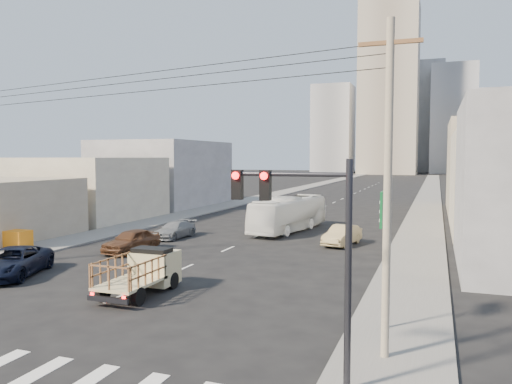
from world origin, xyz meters
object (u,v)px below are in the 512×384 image
Objects in this scene: navy_pickup at (13,262)px; sedan_brown at (131,241)px; city_bus at (289,214)px; sedan_grey at (175,230)px; traffic_signal at (308,234)px; crate_stack at (16,239)px; sedan_tan at (342,235)px; utility_pole at (388,187)px; flatbed_pickup at (142,269)px; green_sign at (384,224)px.

navy_pickup is 7.84m from sedan_brown.
city_bus is 9.47m from sedan_grey.
crate_stack is at bearing 150.99° from traffic_signal.
utility_pole reaches higher than sedan_tan.
flatbed_pickup reaches higher than crate_stack.
sedan_brown is 1.03× the size of sedan_grey.
green_sign reaches higher than navy_pickup.
sedan_tan is (6.13, 15.28, -0.41)m from flatbed_pickup.
sedan_brown is 5.90m from sedan_grey.
navy_pickup is 18.68m from traffic_signal.
sedan_grey is 22.88m from green_sign.
sedan_brown is at bearing 13.30° from crate_stack.
utility_pole is at bearing 55.39° from traffic_signal.
crate_stack is at bearing 162.50° from green_sign.
flatbed_pickup is 20.29m from city_bus.
navy_pickup is (-7.96, 0.53, -0.37)m from flatbed_pickup.
traffic_signal is (17.06, -6.84, 3.35)m from navy_pickup.
sedan_grey is 2.34× the size of crate_stack.
flatbed_pickup is at bearing -24.82° from crate_stack.
traffic_signal reaches higher than crate_stack.
flatbed_pickup reaches higher than sedan_tan.
sedan_grey is at bearing 97.73° from sedan_brown.
sedan_brown is at bearing 136.32° from traffic_signal.
crate_stack is at bearing -144.12° from sedan_tan.
utility_pole reaches higher than green_sign.
crate_stack is (-24.50, 10.12, -4.50)m from utility_pole.
green_sign is (10.49, -1.30, 2.65)m from flatbed_pickup.
crate_stack is at bearing -130.65° from sedan_grey.
navy_pickup is at bearing 176.16° from flatbed_pickup.
flatbed_pickup is at bearing 145.28° from traffic_signal.
traffic_signal is at bearing -49.60° from sedan_grey.
traffic_signal reaches higher than sedan_brown.
city_bus is 23.73m from green_sign.
flatbed_pickup is at bearing -47.56° from sedan_brown.
navy_pickup is 1.05× the size of green_sign.
navy_pickup is 18.78m from green_sign.
city_bus is at bearing 46.01° from navy_pickup.
sedan_tan is 0.98× the size of sedan_grey.
traffic_signal is 26.26m from crate_stack.
city_bus is 7.28m from sedan_tan.
green_sign is (1.39, 5.01, -0.34)m from traffic_signal.
flatbed_pickup reaches higher than navy_pickup.
green_sign is at bearing -39.12° from sedan_grey.
utility_pole is (9.95, -24.07, 3.76)m from city_bus.
traffic_signal is at bearing -105.55° from green_sign.
utility_pole is at bearing -29.36° from sedan_brown.
city_bus is at bearing 87.52° from flatbed_pickup.
city_bus is at bearing 44.83° from sedan_grey.
flatbed_pickup is 10.90m from green_sign.
sedan_tan is 12.40m from sedan_grey.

